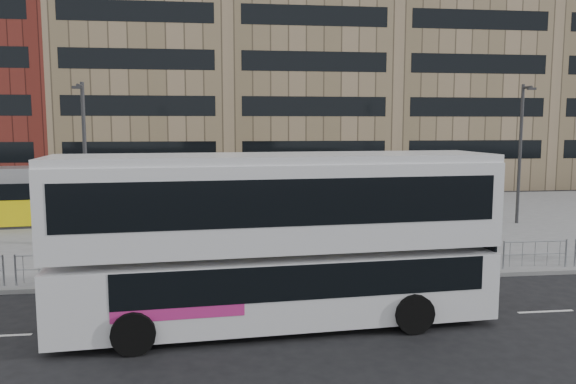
{
  "coord_description": "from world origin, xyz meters",
  "views": [
    {
      "loc": [
        -3.97,
        -19.58,
        5.73
      ],
      "look_at": [
        -0.74,
        6.0,
        2.62
      ],
      "focal_mm": 35.0,
      "sensor_mm": 36.0,
      "label": 1
    }
  ],
  "objects": [
    {
      "name": "ground",
      "position": [
        0.0,
        0.0,
        0.0
      ],
      "size": [
        120.0,
        120.0,
        0.0
      ],
      "primitive_type": "plane",
      "color": "black",
      "rests_on": "ground"
    },
    {
      "name": "plaza",
      "position": [
        0.0,
        12.0,
        0.07
      ],
      "size": [
        64.0,
        24.0,
        0.15
      ],
      "primitive_type": "cube",
      "color": "slate",
      "rests_on": "ground"
    },
    {
      "name": "kerb",
      "position": [
        0.0,
        0.05,
        0.07
      ],
      "size": [
        64.0,
        0.25,
        0.17
      ],
      "primitive_type": "cube",
      "color": "gray",
      "rests_on": "ground"
    },
    {
      "name": "building_row",
      "position": [
        1.55,
        34.27,
        12.91
      ],
      "size": [
        70.4,
        18.4,
        31.2
      ],
      "color": "maroon",
      "rests_on": "ground"
    },
    {
      "name": "pedestrian_barrier",
      "position": [
        2.0,
        0.5,
        0.98
      ],
      "size": [
        32.07,
        0.07,
        1.1
      ],
      "color": "#93969B",
      "rests_on": "plaza"
    },
    {
      "name": "road_markings",
      "position": [
        1.0,
        -4.0,
        0.01
      ],
      "size": [
        62.0,
        0.12,
        0.01
      ],
      "primitive_type": "cube",
      "color": "white",
      "rests_on": "ground"
    },
    {
      "name": "double_decker_bus",
      "position": [
        -2.32,
        -4.06,
        2.65
      ],
      "size": [
        12.44,
        3.79,
        4.91
      ],
      "rotation": [
        0.0,
        0.0,
        0.07
      ],
      "color": "silver",
      "rests_on": "ground"
    },
    {
      "name": "tram",
      "position": [
        -5.49,
        13.98,
        1.78
      ],
      "size": [
        27.62,
        5.75,
        3.24
      ],
      "rotation": [
        0.0,
        0.0,
        0.12
      ],
      "color": "yellow",
      "rests_on": "plaza"
    },
    {
      "name": "pedestrian",
      "position": [
        -9.51,
        6.71,
        0.97
      ],
      "size": [
        0.44,
        0.63,
        1.64
      ],
      "primitive_type": "imported",
      "rotation": [
        0.0,
        0.0,
        1.65
      ],
      "color": "black",
      "rests_on": "plaza"
    },
    {
      "name": "traffic_light_west",
      "position": [
        -3.84,
        0.5,
        2.12
      ],
      "size": [
        0.2,
        0.23,
        3.1
      ],
      "rotation": [
        0.0,
        0.0,
        -0.2
      ],
      "color": "#2D2D30",
      "rests_on": "plaza"
    },
    {
      "name": "lamp_post_west",
      "position": [
        -9.98,
        7.03,
        4.26
      ],
      "size": [
        0.45,
        1.04,
        7.49
      ],
      "color": "#2D2D30",
      "rests_on": "plaza"
    },
    {
      "name": "lamp_post_east",
      "position": [
        12.91,
        9.98,
        4.42
      ],
      "size": [
        0.45,
        1.04,
        7.8
      ],
      "color": "#2D2D30",
      "rests_on": "plaza"
    }
  ]
}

